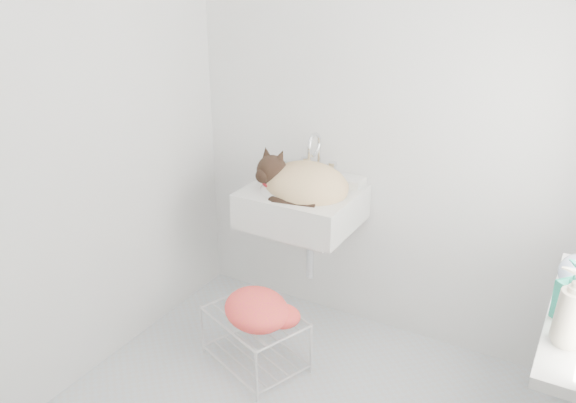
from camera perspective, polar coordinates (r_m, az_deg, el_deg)
The scene contains 11 objects.
back_wall at distance 3.01m, azimuth 9.61°, elevation 8.69°, with size 2.20×0.02×2.50m, color white.
left_wall at distance 2.82m, azimuth -19.93°, elevation 6.68°, with size 0.02×2.00×2.50m, color white.
windowsill at distance 2.26m, azimuth 26.25°, elevation -10.01°, with size 0.16×0.88×0.04m, color white.
sink at distance 3.03m, azimuth 1.41°, elevation 1.17°, with size 0.58×0.50×0.23m, color silver.
faucet at distance 3.14m, azimuth 2.99°, elevation 4.60°, with size 0.21×0.15×0.21m, color silver, non-canonical shape.
cat at distance 3.00m, azimuth 1.45°, elevation 1.75°, with size 0.48×0.40×0.29m.
wire_rack at distance 3.09m, azimuth -3.25°, elevation -13.25°, with size 0.49×0.34×0.29m, color silver.
towel at distance 2.93m, azimuth -3.09°, elevation -11.32°, with size 0.37×0.26×0.15m, color orange.
bottle_a at distance 2.06m, azimuth 25.53°, elevation -12.47°, with size 0.09×0.09×0.22m, color beige.
bottle_b at distance 2.18m, azimuth 25.90°, elevation -10.48°, with size 0.09×0.10×0.21m, color #1F886F.
bottle_c at distance 2.39m, azimuth 26.43°, elevation -7.62°, with size 0.14×0.14×0.18m, color silver.
Camera 1 is at (0.98, -1.75, 1.96)m, focal length 36.17 mm.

